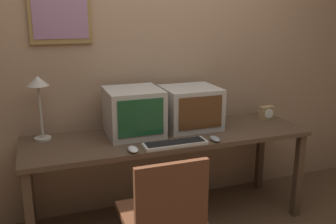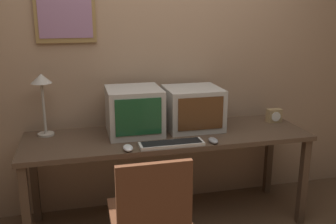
{
  "view_description": "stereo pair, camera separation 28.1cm",
  "coord_description": "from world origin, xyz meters",
  "px_view_note": "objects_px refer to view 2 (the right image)",
  "views": [
    {
      "loc": [
        -0.93,
        -1.65,
        1.67
      ],
      "look_at": [
        0.0,
        0.91,
        0.92
      ],
      "focal_mm": 40.0,
      "sensor_mm": 36.0,
      "label": 1
    },
    {
      "loc": [
        -0.66,
        -1.73,
        1.67
      ],
      "look_at": [
        0.0,
        0.91,
        0.92
      ],
      "focal_mm": 40.0,
      "sensor_mm": 36.0,
      "label": 2
    }
  ],
  "objects_px": {
    "monitor_right": "(193,108)",
    "desk_lamp": "(42,87)",
    "monitor_left": "(134,111)",
    "mouse_near_keyboard": "(213,140)",
    "mouse_far_corner": "(128,148)",
    "keyboard_main": "(172,144)",
    "desk_clock": "(274,116)"
  },
  "relations": [
    {
      "from": "monitor_right",
      "to": "monitor_left",
      "type": "bearing_deg",
      "value": -177.5
    },
    {
      "from": "mouse_far_corner",
      "to": "mouse_near_keyboard",
      "type": "bearing_deg",
      "value": 0.25
    },
    {
      "from": "mouse_near_keyboard",
      "to": "mouse_far_corner",
      "type": "relative_size",
      "value": 0.96
    },
    {
      "from": "mouse_near_keyboard",
      "to": "mouse_far_corner",
      "type": "xyz_separation_m",
      "value": [
        -0.61,
        -0.0,
        0.0
      ]
    },
    {
      "from": "monitor_right",
      "to": "desk_clock",
      "type": "relative_size",
      "value": 3.59
    },
    {
      "from": "mouse_near_keyboard",
      "to": "keyboard_main",
      "type": "bearing_deg",
      "value": 177.06
    },
    {
      "from": "monitor_left",
      "to": "desk_lamp",
      "type": "relative_size",
      "value": 0.88
    },
    {
      "from": "desk_clock",
      "to": "desk_lamp",
      "type": "height_order",
      "value": "desk_lamp"
    },
    {
      "from": "mouse_near_keyboard",
      "to": "desk_lamp",
      "type": "distance_m",
      "value": 1.31
    },
    {
      "from": "keyboard_main",
      "to": "desk_lamp",
      "type": "relative_size",
      "value": 0.97
    },
    {
      "from": "monitor_right",
      "to": "desk_lamp",
      "type": "bearing_deg",
      "value": 175.61
    },
    {
      "from": "monitor_right",
      "to": "keyboard_main",
      "type": "relative_size",
      "value": 0.94
    },
    {
      "from": "monitor_left",
      "to": "mouse_near_keyboard",
      "type": "bearing_deg",
      "value": -34.6
    },
    {
      "from": "monitor_right",
      "to": "mouse_far_corner",
      "type": "relative_size",
      "value": 3.63
    },
    {
      "from": "monitor_left",
      "to": "keyboard_main",
      "type": "xyz_separation_m",
      "value": [
        0.21,
        -0.34,
        -0.16
      ]
    },
    {
      "from": "monitor_left",
      "to": "keyboard_main",
      "type": "distance_m",
      "value": 0.43
    },
    {
      "from": "monitor_right",
      "to": "desk_lamp",
      "type": "height_order",
      "value": "desk_lamp"
    },
    {
      "from": "mouse_near_keyboard",
      "to": "desk_clock",
      "type": "xyz_separation_m",
      "value": [
        0.68,
        0.36,
        0.04
      ]
    },
    {
      "from": "keyboard_main",
      "to": "mouse_near_keyboard",
      "type": "relative_size",
      "value": 4.01
    },
    {
      "from": "desk_lamp",
      "to": "keyboard_main",
      "type": "bearing_deg",
      "value": -27.13
    },
    {
      "from": "monitor_left",
      "to": "mouse_near_keyboard",
      "type": "height_order",
      "value": "monitor_left"
    },
    {
      "from": "monitor_right",
      "to": "keyboard_main",
      "type": "distance_m",
      "value": 0.47
    },
    {
      "from": "keyboard_main",
      "to": "monitor_right",
      "type": "bearing_deg",
      "value": 53.35
    },
    {
      "from": "monitor_left",
      "to": "mouse_near_keyboard",
      "type": "xyz_separation_m",
      "value": [
        0.51,
        -0.35,
        -0.16
      ]
    },
    {
      "from": "monitor_right",
      "to": "desk_lamp",
      "type": "relative_size",
      "value": 0.91
    },
    {
      "from": "monitor_left",
      "to": "keyboard_main",
      "type": "height_order",
      "value": "monitor_left"
    },
    {
      "from": "mouse_near_keyboard",
      "to": "desk_clock",
      "type": "height_order",
      "value": "desk_clock"
    },
    {
      "from": "desk_clock",
      "to": "monitor_left",
      "type": "bearing_deg",
      "value": -179.71
    },
    {
      "from": "keyboard_main",
      "to": "mouse_far_corner",
      "type": "xyz_separation_m",
      "value": [
        -0.31,
        -0.02,
        0.0
      ]
    },
    {
      "from": "monitor_left",
      "to": "mouse_far_corner",
      "type": "height_order",
      "value": "monitor_left"
    },
    {
      "from": "keyboard_main",
      "to": "desk_lamp",
      "type": "bearing_deg",
      "value": 152.87
    },
    {
      "from": "monitor_left",
      "to": "monitor_right",
      "type": "bearing_deg",
      "value": 2.5
    }
  ]
}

